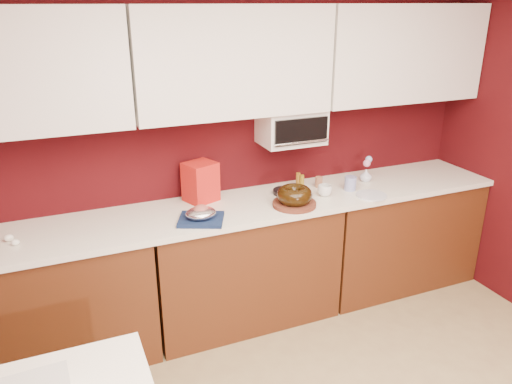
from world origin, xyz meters
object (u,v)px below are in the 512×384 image
object	(u,v)px
blue_jar	(350,183)
flower_vase	(366,175)
toaster_oven	(291,126)
bundt_cake	(295,195)
foil_ham_nest	(201,213)
coffee_mug	(325,189)
pandoro_box	(201,182)

from	to	relation	value
blue_jar	flower_vase	bearing A→B (deg)	27.95
toaster_oven	bundt_cake	distance (m)	0.53
foil_ham_nest	coffee_mug	bearing A→B (deg)	4.68
foil_ham_nest	flower_vase	xyz separation A→B (m)	(1.40, 0.22, -0.00)
pandoro_box	coffee_mug	bearing A→B (deg)	-37.99
bundt_cake	flower_vase	xyz separation A→B (m)	(0.74, 0.23, -0.03)
bundt_cake	blue_jar	size ratio (longest dim) A/B	2.35
pandoro_box	blue_jar	size ratio (longest dim) A/B	2.67
bundt_cake	blue_jar	xyz separation A→B (m)	(0.52, 0.12, -0.03)
foil_ham_nest	blue_jar	xyz separation A→B (m)	(1.19, 0.11, -0.00)
foil_ham_nest	blue_jar	size ratio (longest dim) A/B	1.89
blue_jar	bundt_cake	bearing A→B (deg)	-167.46
bundt_cake	flower_vase	size ratio (longest dim) A/B	2.22
bundt_cake	coffee_mug	distance (m)	0.30
toaster_oven	coffee_mug	distance (m)	0.52
pandoro_box	flower_vase	distance (m)	1.31
pandoro_box	blue_jar	xyz separation A→B (m)	(1.08, -0.23, -0.09)
toaster_oven	blue_jar	distance (m)	0.62
bundt_cake	pandoro_box	world-z (taller)	pandoro_box
flower_vase	toaster_oven	bearing A→B (deg)	171.40
blue_jar	pandoro_box	bearing A→B (deg)	167.93
toaster_oven	bundt_cake	bearing A→B (deg)	-111.09
toaster_oven	pandoro_box	size ratio (longest dim) A/B	1.62
foil_ham_nest	pandoro_box	size ratio (longest dim) A/B	0.71
pandoro_box	flower_vase	xyz separation A→B (m)	(1.30, -0.12, -0.08)
blue_jar	coffee_mug	bearing A→B (deg)	-172.22
pandoro_box	blue_jar	bearing A→B (deg)	-32.75
bundt_cake	foil_ham_nest	size ratio (longest dim) A/B	1.24
bundt_cake	blue_jar	bearing A→B (deg)	12.54
coffee_mug	pandoro_box	bearing A→B (deg)	162.69
blue_jar	toaster_oven	bearing A→B (deg)	152.44
bundt_cake	coffee_mug	world-z (taller)	bundt_cake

